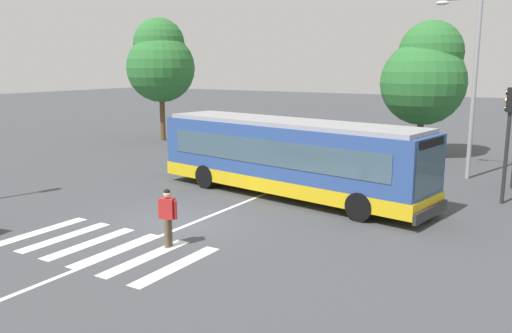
% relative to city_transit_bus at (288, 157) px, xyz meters
% --- Properties ---
extents(ground_plane, '(160.00, 160.00, 0.00)m').
position_rel_city_transit_bus_xyz_m(ground_plane, '(-1.38, -5.18, -1.59)').
color(ground_plane, '#424449').
extents(city_transit_bus, '(12.13, 4.38, 3.06)m').
position_rel_city_transit_bus_xyz_m(city_transit_bus, '(0.00, 0.00, 0.00)').
color(city_transit_bus, black).
rests_on(city_transit_bus, ground_plane).
extents(pedestrian_crossing_street, '(0.56, 0.36, 1.72)m').
position_rel_city_transit_bus_xyz_m(pedestrian_crossing_street, '(-0.08, -7.11, -0.62)').
color(pedestrian_crossing_street, brown).
rests_on(pedestrian_crossing_street, ground_plane).
extents(parked_car_silver, '(2.10, 4.61, 1.35)m').
position_rel_city_transit_bus_xyz_m(parked_car_silver, '(-4.59, 8.75, -0.82)').
color(parked_car_silver, black).
rests_on(parked_car_silver, ground_plane).
extents(parked_car_champagne, '(2.06, 4.59, 1.35)m').
position_rel_city_transit_bus_xyz_m(parked_car_champagne, '(-1.92, 8.57, -0.82)').
color(parked_car_champagne, black).
rests_on(parked_car_champagne, ground_plane).
extents(parked_car_black, '(2.12, 4.61, 1.35)m').
position_rel_city_transit_bus_xyz_m(parked_car_black, '(0.64, 8.35, -0.82)').
color(parked_car_black, black).
rests_on(parked_car_black, ground_plane).
extents(traffic_light_far_corner, '(0.33, 0.32, 4.38)m').
position_rel_city_transit_bus_xyz_m(traffic_light_far_corner, '(7.50, 3.29, 1.37)').
color(traffic_light_far_corner, '#28282B').
rests_on(traffic_light_far_corner, ground_plane).
extents(twin_arm_street_lamp, '(3.86, 0.32, 8.24)m').
position_rel_city_transit_bus_xyz_m(twin_arm_street_lamp, '(5.53, 7.34, 3.50)').
color(twin_arm_street_lamp, '#939399').
rests_on(twin_arm_street_lamp, ground_plane).
extents(background_tree_left, '(4.66, 4.66, 8.38)m').
position_rel_city_transit_bus_xyz_m(background_tree_left, '(-15.11, 9.52, 3.88)').
color(background_tree_left, brown).
rests_on(background_tree_left, ground_plane).
extents(background_tree_right, '(4.77, 4.77, 7.67)m').
position_rel_city_transit_bus_xyz_m(background_tree_right, '(2.10, 12.31, 3.11)').
color(background_tree_right, brown).
rests_on(background_tree_right, ground_plane).
extents(crosswalk_painted_stripes, '(6.01, 3.23, 0.01)m').
position_rel_city_transit_bus_xyz_m(crosswalk_painted_stripes, '(-1.69, -8.13, -1.58)').
color(crosswalk_painted_stripes, silver).
rests_on(crosswalk_painted_stripes, ground_plane).
extents(lane_center_line, '(0.16, 24.00, 0.01)m').
position_rel_city_transit_bus_xyz_m(lane_center_line, '(-0.94, -3.18, -1.59)').
color(lane_center_line, silver).
rests_on(lane_center_line, ground_plane).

